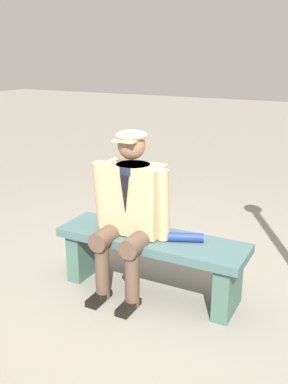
% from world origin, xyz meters
% --- Properties ---
extents(ground_plane, '(30.00, 30.00, 0.00)m').
position_xyz_m(ground_plane, '(0.00, 0.00, 0.00)').
color(ground_plane, gray).
extents(bench, '(1.51, 0.44, 0.48)m').
position_xyz_m(bench, '(0.00, 0.00, 0.34)').
color(bench, '#426160').
rests_on(bench, ground).
extents(seated_man, '(0.65, 0.58, 1.30)m').
position_xyz_m(seated_man, '(0.16, 0.06, 0.72)').
color(seated_man, tan).
rests_on(seated_man, ground).
extents(rolled_magazine, '(0.27, 0.17, 0.07)m').
position_xyz_m(rolled_magazine, '(-0.28, -0.03, 0.52)').
color(rolled_magazine, navy).
rests_on(rolled_magazine, bench).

